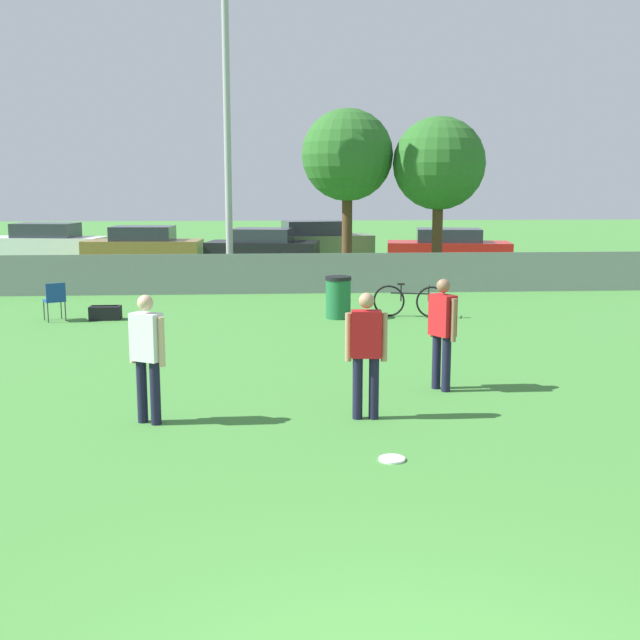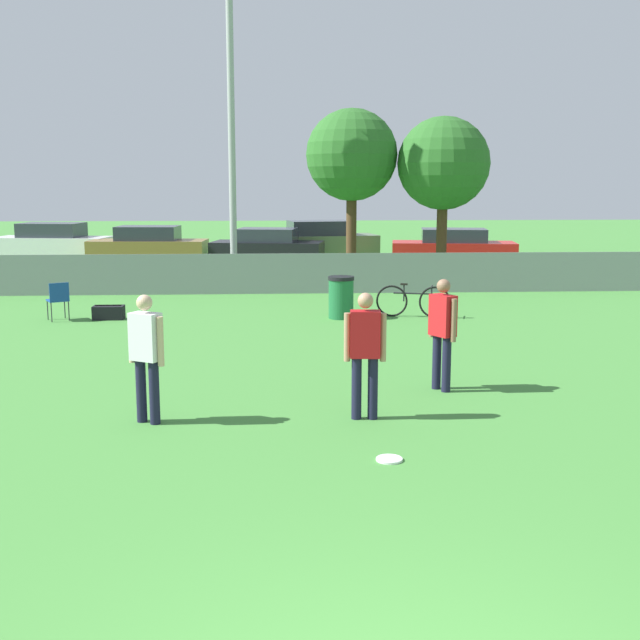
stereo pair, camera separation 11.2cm
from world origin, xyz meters
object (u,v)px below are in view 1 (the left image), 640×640
parked_car_white (47,243)px  tree_near_pole (347,156)px  bicycle_sideline (410,301)px  parked_car_dark (263,247)px  player_receiver_white (147,351)px  parked_car_tan (143,246)px  folding_chair_sideline (55,298)px  player_thrower_red (442,327)px  light_pole (227,108)px  tree_far_right (439,164)px  player_defender_red (366,348)px  gear_bag_sideline (105,313)px  parked_car_olive (314,241)px  frisbee_disc (392,459)px  trash_bin (338,297)px  parked_car_red (448,247)px

parked_car_white → tree_near_pole: bearing=-22.5°
bicycle_sideline → parked_car_dark: 12.58m
player_receiver_white → parked_car_tan: 20.26m
folding_chair_sideline → bicycle_sideline: folding_chair_sideline is taller
player_thrower_red → parked_car_tan: 19.94m
light_pole → tree_far_right: light_pole is taller
tree_near_pole → player_defender_red: size_ratio=3.18×
player_receiver_white → player_defender_red: bearing=30.5°
tree_far_right → gear_bag_sideline: 11.49m
folding_chair_sideline → bicycle_sideline: size_ratio=0.52×
tree_near_pole → parked_car_white: (-10.96, 6.73, -3.09)m
folding_chair_sideline → gear_bag_sideline: size_ratio=1.27×
player_thrower_red → parked_car_olive: 20.73m
parked_car_dark → parked_car_olive: bearing=57.6°
gear_bag_sideline → parked_car_tan: 12.17m
tree_near_pole → frisbee_disc: tree_near_pole is taller
player_defender_red → tree_near_pole: bearing=89.5°
light_pole → tree_near_pole: bearing=22.8°
light_pole → gear_bag_sideline: (-2.52, -5.53, -4.93)m
light_pole → frisbee_disc: light_pole is taller
folding_chair_sideline → parked_car_olive: parked_car_olive is taller
frisbee_disc → trash_bin: (0.25, 9.32, 0.46)m
player_thrower_red → parked_car_dark: size_ratio=0.38×
folding_chair_sideline → parked_car_white: bearing=-102.1°
player_thrower_red → frisbee_disc: player_thrower_red is taller
tree_near_pole → player_receiver_white: bearing=-105.1°
player_thrower_red → folding_chair_sideline: player_thrower_red is taller
frisbee_disc → gear_bag_sideline: 10.68m
player_thrower_red → tree_near_pole: bearing=149.5°
bicycle_sideline → trash_bin: bearing=-164.1°
parked_car_dark → frisbee_disc: bearing=-75.5°
tree_far_right → parked_car_white: size_ratio=1.08×
parked_car_white → player_defender_red: bearing=-56.8°
player_receiver_white → bicycle_sideline: size_ratio=1.00×
tree_near_pole → player_receiver_white: (-4.02, -14.94, -2.86)m
player_receiver_white → trash_bin: 8.36m
trash_bin → parked_car_olive: bearing=88.7°
player_thrower_red → player_defender_red: bearing=-73.8°
trash_bin → parked_car_dark: parked_car_dark is taller
light_pole → parked_car_olive: bearing=71.0°
parked_car_white → parked_car_red: parked_car_white is taller
tree_far_right → bicycle_sideline: 7.65m
player_receiver_white → parked_car_dark: player_receiver_white is taller
tree_far_right → frisbee_disc: (-3.90, -16.00, -3.53)m
frisbee_disc → parked_car_white: 25.23m
tree_near_pole → gear_bag_sideline: size_ratio=7.78×
tree_far_right → player_thrower_red: tree_far_right is taller
player_thrower_red → parked_car_tan: (-7.06, 18.65, -0.24)m
parked_car_tan → folding_chair_sideline: bearing=-86.3°
frisbee_disc → trash_bin: trash_bin is taller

